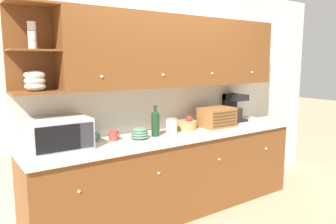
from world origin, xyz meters
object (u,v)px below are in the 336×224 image
at_px(mug, 114,136).
at_px(coffee_maker, 234,107).
at_px(mug_blue_second, 94,137).
at_px(storage_canister, 171,126).
at_px(microwave, 59,134).
at_px(bowl_stack_on_counter, 140,133).
at_px(fruit_basket, 186,125).
at_px(wine_bottle, 155,122).
at_px(bread_box, 217,117).
at_px(wine_glass, 227,112).

xyz_separation_m(mug, coffee_maker, (1.81, 0.11, 0.13)).
distance_m(mug_blue_second, storage_canister, 0.84).
height_order(microwave, storage_canister, microwave).
relative_size(bowl_stack_on_counter, fruit_basket, 0.75).
bearing_deg(wine_bottle, mug, 170.53).
xyz_separation_m(mug_blue_second, fruit_basket, (1.11, -0.06, 0.01)).
xyz_separation_m(fruit_basket, bread_box, (0.39, -0.10, 0.06)).
relative_size(mug_blue_second, wine_bottle, 0.28).
bearing_deg(microwave, bread_box, -1.89).
relative_size(mug, bowl_stack_on_counter, 0.55).
bearing_deg(mug, bread_box, -3.30).
distance_m(fruit_basket, bread_box, 0.41).
xyz_separation_m(storage_canister, fruit_basket, (0.28, 0.10, -0.03)).
bearing_deg(wine_glass, coffee_maker, 20.13).
bearing_deg(bowl_stack_on_counter, microwave, 175.15).
bearing_deg(bread_box, mug_blue_second, 174.04).
bearing_deg(microwave, mug_blue_second, 14.17).
relative_size(microwave, wine_glass, 2.50).
height_order(microwave, bowl_stack_on_counter, microwave).
relative_size(mug_blue_second, fruit_basket, 0.36).
xyz_separation_m(mug, fruit_basket, (0.94, 0.02, 0.00)).
bearing_deg(storage_canister, fruit_basket, 19.82).
distance_m(wine_bottle, coffee_maker, 1.37).
bearing_deg(mug_blue_second, bread_box, -5.96).
xyz_separation_m(microwave, mug_blue_second, (0.38, 0.10, -0.10)).
distance_m(wine_bottle, storage_canister, 0.21).
distance_m(mug, bowl_stack_on_counter, 0.27).
relative_size(wine_bottle, wine_glass, 1.55).
bearing_deg(fruit_basket, coffee_maker, 5.63).
relative_size(microwave, mug, 5.12).
distance_m(bowl_stack_on_counter, coffee_maker, 1.57).
distance_m(mug, bread_box, 1.34).
xyz_separation_m(mug_blue_second, bowl_stack_on_counter, (0.42, -0.16, 0.01)).
xyz_separation_m(bowl_stack_on_counter, coffee_maker, (1.56, 0.19, 0.13)).
xyz_separation_m(mug_blue_second, coffee_maker, (1.98, 0.03, 0.14)).
distance_m(mug_blue_second, bread_box, 1.51).
distance_m(mug_blue_second, fruit_basket, 1.11).
xyz_separation_m(mug_blue_second, wine_bottle, (0.62, -0.16, 0.11)).
bearing_deg(wine_bottle, bowl_stack_on_counter, -177.74).
xyz_separation_m(microwave, fruit_basket, (1.49, 0.04, -0.09)).
height_order(mug_blue_second, storage_canister, storage_canister).
bearing_deg(mug_blue_second, microwave, -165.83).
xyz_separation_m(wine_bottle, wine_glass, (1.16, 0.11, -0.01)).
height_order(microwave, mug_blue_second, microwave).
bearing_deg(mug_blue_second, mug, -25.03).
bearing_deg(bowl_stack_on_counter, bread_box, 0.32).
distance_m(mug, wine_bottle, 0.47).
relative_size(bowl_stack_on_counter, bread_box, 0.47).
bearing_deg(storage_canister, microwave, 176.87).
bearing_deg(mug_blue_second, wine_bottle, -14.01).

